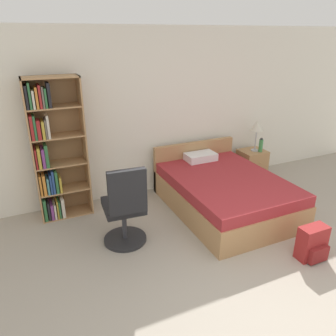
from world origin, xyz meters
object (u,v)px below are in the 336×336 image
object	(u,v)px
table_lamp	(257,127)
backpack_red	(313,244)
bed	(223,191)
bookshelf	(52,153)
water_bottle	(261,145)
office_chair	(125,209)
nightstand	(252,164)

from	to	relation	value
table_lamp	backpack_red	distance (m)	2.49
table_lamp	bed	bearing A→B (deg)	-147.08
bookshelf	table_lamp	xyz separation A→B (m)	(3.42, -0.06, -0.01)
bookshelf	backpack_red	bearing A→B (deg)	-41.45
bed	water_bottle	distance (m)	1.42
table_lamp	water_bottle	bearing A→B (deg)	-54.38
office_chair	bookshelf	bearing A→B (deg)	120.77
bed	backpack_red	bearing A→B (deg)	-79.00
bookshelf	office_chair	size ratio (longest dim) A/B	1.81
bed	water_bottle	bearing A→B (deg)	28.66
nightstand	table_lamp	bearing A→B (deg)	-39.17
water_bottle	nightstand	bearing A→B (deg)	128.74
backpack_red	nightstand	bearing A→B (deg)	69.39
nightstand	table_lamp	size ratio (longest dim) A/B	0.96
office_chair	nightstand	world-z (taller)	office_chair
bookshelf	bed	size ratio (longest dim) A/B	0.98
office_chair	water_bottle	distance (m)	2.99
bed	nightstand	world-z (taller)	bed
table_lamp	backpack_red	bearing A→B (deg)	-111.22
nightstand	water_bottle	xyz separation A→B (m)	(0.08, -0.10, 0.38)
bookshelf	table_lamp	bearing A→B (deg)	-0.98
bookshelf	nightstand	world-z (taller)	bookshelf
water_bottle	backpack_red	distance (m)	2.36
bed	water_bottle	size ratio (longest dim) A/B	8.11
bookshelf	office_chair	bearing A→B (deg)	-59.23
bed	bookshelf	bearing A→B (deg)	160.71
nightstand	office_chair	bearing A→B (deg)	-158.80
bed	backpack_red	size ratio (longest dim) A/B	4.87
table_lamp	water_bottle	world-z (taller)	table_lamp
table_lamp	backpack_red	size ratio (longest dim) A/B	1.32
bed	office_chair	xyz separation A→B (m)	(-1.62, -0.31, 0.23)
office_chair	table_lamp	xyz separation A→B (m)	(2.76, 1.05, 0.46)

